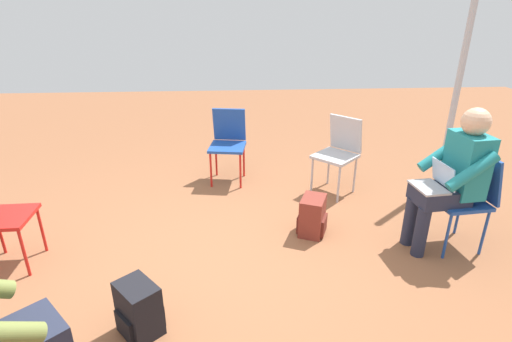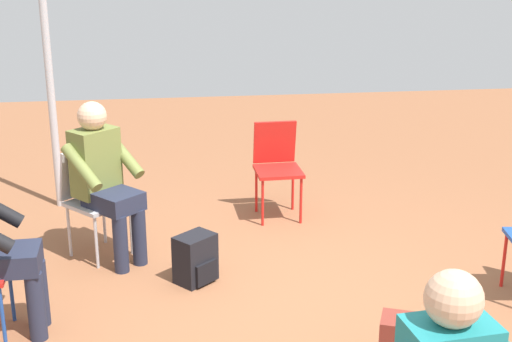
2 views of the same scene
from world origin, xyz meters
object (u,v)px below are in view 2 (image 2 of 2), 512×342
(chair_northeast, at_px, (92,194))
(person_in_olive, at_px, (104,174))
(backpack_near_laptop_user, at_px, (195,261))
(chair_east, at_px, (277,162))

(chair_northeast, relative_size, person_in_olive, 0.69)
(backpack_near_laptop_user, bearing_deg, person_in_olive, 53.32)
(chair_northeast, height_order, backpack_near_laptop_user, chair_northeast)
(chair_east, distance_m, person_in_olive, 1.65)
(chair_east, xyz_separation_m, backpack_near_laptop_user, (-1.24, 0.80, -0.34))
(chair_northeast, bearing_deg, person_in_olive, 90.00)
(person_in_olive, height_order, backpack_near_laptop_user, person_in_olive)
(person_in_olive, relative_size, backpack_near_laptop_user, 3.44)
(backpack_near_laptop_user, bearing_deg, chair_northeast, 51.44)
(person_in_olive, distance_m, backpack_near_laptop_user, 0.97)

